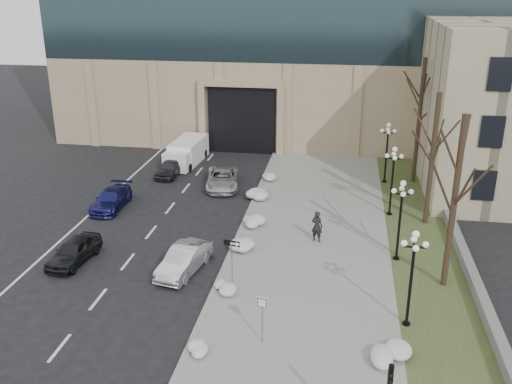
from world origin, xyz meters
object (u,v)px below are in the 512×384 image
one_way_sign (234,249)px  lamppost_a (412,266)px  pedestrian (317,226)px  lamppost_b (401,210)px  car_a (74,251)px  car_b (184,260)px  lamppost_d (387,145)px  car_c (111,199)px  lamppost_c (393,172)px  box_truck (187,153)px  car_d (222,179)px  car_e (170,168)px  keep_sign (262,310)px

one_way_sign → lamppost_a: bearing=-5.0°
pedestrian → lamppost_b: 5.22m
car_a → car_b: car_b is taller
car_a → one_way_sign: one_way_sign is taller
lamppost_d → one_way_sign: bearing=-116.3°
car_b → lamppost_a: bearing=-5.7°
car_a → car_c: size_ratio=0.90×
car_b → lamppost_b: bearing=26.2°
car_a → lamppost_d: lamppost_d is taller
pedestrian → lamppost_c: lamppost_c is taller
car_a → lamppost_b: bearing=15.6°
lamppost_d → box_truck: bearing=171.1°
car_d → lamppost_b: lamppost_b is taller
car_e → keep_sign: 23.51m
car_a → car_b: (6.34, -0.12, 0.02)m
car_b → keep_sign: bearing=-37.6°
car_c → keep_sign: 18.61m
car_d → car_e: 5.09m
pedestrian → box_truck: pedestrian is taller
car_a → car_c: 7.95m
box_truck → lamppost_d: bearing=-5.2°
pedestrian → lamppost_d: size_ratio=0.40×
box_truck → one_way_sign: (7.98, -19.54, 1.10)m
car_d → lamppost_c: bearing=-26.8°
lamppost_a → lamppost_c: bearing=90.0°
car_c → one_way_sign: bearing=-41.6°
box_truck → car_b: bearing=-71.2°
car_c → box_truck: size_ratio=0.73×
lamppost_c → car_c: bearing=-175.2°
car_a → car_c: (-1.07, 7.88, -0.03)m
one_way_sign → lamppost_b: size_ratio=0.52×
keep_sign → car_e: bearing=128.1°
car_d → lamppost_a: size_ratio=1.05×
pedestrian → box_truck: (-11.85, 13.94, -0.13)m
car_e → lamppost_d: lamppost_d is taller
pedestrian → lamppost_b: lamppost_b is taller
lamppost_c → lamppost_b: bearing=-90.0°
car_a → keep_sign: bearing=-21.1°
car_b → car_a: bearing=-170.2°
pedestrian → car_c: bearing=5.6°
box_truck → one_way_sign: one_way_sign is taller
lamppost_b → lamppost_c: (0.00, 6.50, 0.00)m
lamppost_c → car_a: bearing=-151.8°
car_b → keep_sign: size_ratio=1.87×
car_b → keep_sign: 7.74m
car_c → box_truck: bearing=76.5°
car_b → keep_sign: keep_sign is taller
box_truck → lamppost_c: (16.39, -9.06, 2.14)m
car_b → car_c: car_b is taller
keep_sign → one_way_sign: bearing=125.2°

